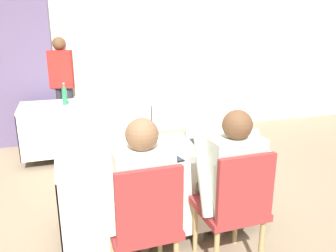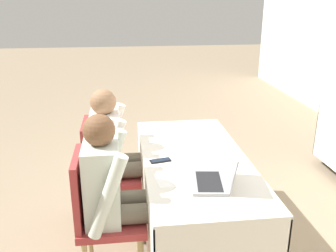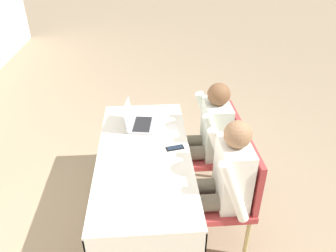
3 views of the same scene
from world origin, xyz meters
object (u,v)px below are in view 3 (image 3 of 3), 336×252
object	(u,v)px
chair_near_right	(217,148)
person_checkered_shirt	(222,180)
person_white_shirt	(207,135)
chair_near_left	(233,195)
cell_phone	(175,148)
laptop	(138,122)

from	to	relation	value
chair_near_right	person_checkered_shirt	size ratio (longest dim) A/B	0.78
chair_near_right	person_white_shirt	world-z (taller)	person_white_shirt
person_checkered_shirt	person_white_shirt	world-z (taller)	same
chair_near_left	person_checkered_shirt	distance (m)	0.19
cell_phone	person_white_shirt	bearing A→B (deg)	-61.93
laptop	person_checkered_shirt	xyz separation A→B (m)	(-0.75, -0.63, -0.10)
chair_near_right	person_white_shirt	bearing A→B (deg)	-90.00
person_checkered_shirt	laptop	bearing A→B (deg)	-140.08
cell_phone	person_white_shirt	distance (m)	0.43
chair_near_left	chair_near_right	world-z (taller)	same
chair_near_left	chair_near_right	size ratio (longest dim) A/B	1.00
person_checkered_shirt	person_white_shirt	xyz separation A→B (m)	(0.64, 0.00, 0.00)
cell_phone	person_checkered_shirt	bearing A→B (deg)	-150.89
laptop	chair_near_left	world-z (taller)	laptop
chair_near_left	person_checkered_shirt	world-z (taller)	person_checkered_shirt
laptop	person_white_shirt	distance (m)	0.65
cell_phone	laptop	bearing A→B (deg)	26.18
person_checkered_shirt	cell_phone	bearing A→B (deg)	-138.61
chair_near_right	person_white_shirt	distance (m)	0.19
person_white_shirt	cell_phone	bearing A→B (deg)	-49.65
chair_near_right	person_checkered_shirt	xyz separation A→B (m)	(-0.64, 0.10, 0.16)
laptop	cell_phone	size ratio (longest dim) A/B	2.18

